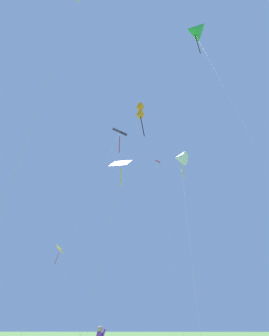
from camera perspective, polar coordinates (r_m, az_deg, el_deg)
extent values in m
cube|color=purple|center=(34.15, -2.71, 0.98)|extent=(2.73, 1.81, 1.58)
cylinder|color=#3F382D|center=(34.15, -2.71, 0.98)|extent=(1.87, 0.93, 0.47)
cylinder|color=yellow|center=(33.19, -2.67, -1.79)|extent=(0.30, 0.26, 2.21)
cylinder|color=silver|center=(27.62, -5.39, -12.70)|extent=(1.27, 6.46, 18.34)
cube|color=black|center=(33.95, -2.88, 7.08)|extent=(1.67, 1.69, 1.60)
cylinder|color=#3F382D|center=(33.95, -2.88, 7.08)|extent=(1.60, 0.13, 0.79)
cylinder|color=red|center=(32.82, -2.96, 4.62)|extent=(0.13, 0.31, 2.33)
cylinder|color=silver|center=(23.88, -9.18, -6.05)|extent=(3.16, 11.73, 21.30)
cone|color=green|center=(25.30, 11.55, 24.74)|extent=(1.72, 1.54, 1.70)
cylinder|color=black|center=(23.93, 12.19, 22.56)|extent=(0.25, 0.32, 2.23)
cylinder|color=silver|center=(15.29, 19.41, 10.30)|extent=(1.44, 6.88, 21.55)
cylinder|color=silver|center=(15.97, -14.24, 22.09)|extent=(2.20, 8.74, 27.42)
cone|color=white|center=(30.57, 8.87, 1.92)|extent=(2.00, 1.93, 1.72)
cylinder|color=yellow|center=(29.81, 9.36, -0.43)|extent=(0.38, 0.22, 1.78)
cylinder|color=silver|center=(21.61, 10.22, -9.77)|extent=(0.82, 11.76, 16.89)
cube|color=orange|center=(31.02, 1.12, 11.84)|extent=(0.84, 0.81, 0.76)
cube|color=orange|center=(30.37, 1.14, 10.41)|extent=(0.84, 0.81, 0.76)
cylinder|color=#3F382D|center=(30.69, 1.13, 11.13)|extent=(0.04, 0.04, 1.43)
cylinder|color=black|center=(29.48, 1.53, 8.25)|extent=(0.46, 0.10, 2.60)
cylinder|color=silver|center=(21.73, -2.92, -4.28)|extent=(2.72, 7.83, 21.12)
cube|color=yellow|center=(27.77, -14.43, -15.01)|extent=(0.69, 1.14, 0.83)
cylinder|color=#3F382D|center=(27.77, -14.43, -15.01)|extent=(0.53, 0.55, 0.44)
cylinder|color=red|center=(27.60, -14.91, -16.64)|extent=(0.29, 0.14, 1.04)
cylinder|color=silver|center=(24.60, -12.44, -22.85)|extent=(4.01, 4.11, 7.72)
cube|color=red|center=(55.77, 4.55, 1.32)|extent=(1.02, 1.00, 0.97)
cylinder|color=#3F382D|center=(55.77, 4.55, 1.32)|extent=(0.87, 0.04, 0.48)
cylinder|color=silver|center=(55.26, 4.48, 0.49)|extent=(0.26, 0.16, 1.16)
cylinder|color=silver|center=(46.81, 6.58, -12.35)|extent=(2.26, 6.69, 29.43)
cylinder|color=purple|center=(13.67, -6.24, -29.87)|extent=(0.28, 0.13, 0.56)
cylinder|color=purple|center=(13.77, -7.35, -29.81)|extent=(0.28, 0.13, 0.56)
sphere|color=tan|center=(13.71, -6.73, -28.75)|extent=(0.22, 0.22, 0.22)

